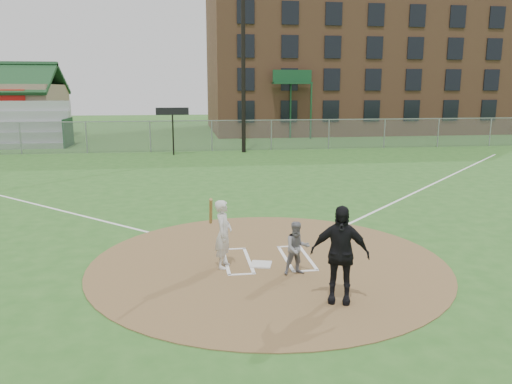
{
  "coord_description": "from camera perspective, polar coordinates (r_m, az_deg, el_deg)",
  "views": [
    {
      "loc": [
        -1.94,
        -11.11,
        4.05
      ],
      "look_at": [
        0.0,
        2.0,
        1.3
      ],
      "focal_mm": 35.0,
      "sensor_mm": 36.0,
      "label": 1
    }
  ],
  "objects": [
    {
      "name": "foul_line_first",
      "position": [
        23.25,
        19.82,
        1.0
      ],
      "size": [
        17.04,
        17.04,
        0.01
      ],
      "primitive_type": "cube",
      "rotation": [
        0.0,
        0.0,
        -0.79
      ],
      "color": "white",
      "rests_on": "ground"
    },
    {
      "name": "batter_at_plate",
      "position": [
        11.41,
        -3.76,
        -4.78
      ],
      "size": [
        0.61,
        1.03,
        1.78
      ],
      "color": "silver",
      "rests_on": "dirt_circle"
    },
    {
      "name": "scoreboard_sign",
      "position": [
        31.36,
        -9.53,
        8.52
      ],
      "size": [
        2.0,
        0.1,
        2.93
      ],
      "color": "black",
      "rests_on": "ground"
    },
    {
      "name": "ground",
      "position": [
        11.99,
        1.41,
        -8.03
      ],
      "size": [
        140.0,
        140.0,
        0.0
      ],
      "primitive_type": "plane",
      "color": "#2B5E20",
      "rests_on": "ground"
    },
    {
      "name": "bleachers",
      "position": [
        39.0,
        -25.06,
        7.01
      ],
      "size": [
        6.08,
        3.2,
        3.2
      ],
      "color": "#B7BABF",
      "rests_on": "ground"
    },
    {
      "name": "outfield_fence",
      "position": [
        33.31,
        -5.07,
        6.45
      ],
      "size": [
        56.08,
        0.08,
        2.03
      ],
      "color": "slate",
      "rests_on": "ground"
    },
    {
      "name": "foul_line_third",
      "position": [
        21.7,
        -27.23,
        -0.34
      ],
      "size": [
        17.04,
        17.04,
        0.01
      ],
      "primitive_type": "cube",
      "rotation": [
        0.0,
        0.0,
        0.79
      ],
      "color": "white",
      "rests_on": "ground"
    },
    {
      "name": "light_pole",
      "position": [
        32.46,
        -1.47,
        16.24
      ],
      "size": [
        1.2,
        0.3,
        12.22
      ],
      "color": "black",
      "rests_on": "ground"
    },
    {
      "name": "umpire",
      "position": [
        9.68,
        9.55,
        -7.0
      ],
      "size": [
        1.21,
        0.82,
        1.9
      ],
      "primitive_type": "imported",
      "rotation": [
        0.0,
        0.0,
        -0.35
      ],
      "color": "black",
      "rests_on": "dirt_circle"
    },
    {
      "name": "home_plate",
      "position": [
        11.74,
        0.58,
        -8.27
      ],
      "size": [
        0.58,
        0.58,
        0.03
      ],
      "primitive_type": "cube",
      "rotation": [
        0.0,
        0.0,
        -0.28
      ],
      "color": "silver",
      "rests_on": "dirt_circle"
    },
    {
      "name": "brick_warehouse",
      "position": [
        52.37,
        12.08,
        15.24
      ],
      "size": [
        30.0,
        17.17,
        15.0
      ],
      "color": "brown",
      "rests_on": "ground"
    },
    {
      "name": "dirt_circle",
      "position": [
        11.98,
        1.41,
        -7.99
      ],
      "size": [
        8.4,
        8.4,
        0.02
      ],
      "primitive_type": "cylinder",
      "color": "brown",
      "rests_on": "ground"
    },
    {
      "name": "batters_boxes",
      "position": [
        12.12,
        1.29,
        -7.68
      ],
      "size": [
        2.08,
        1.88,
        0.01
      ],
      "color": "white",
      "rests_on": "dirt_circle"
    },
    {
      "name": "catcher",
      "position": [
        11.05,
        4.73,
        -6.41
      ],
      "size": [
        0.62,
        0.51,
        1.2
      ],
      "primitive_type": "imported",
      "rotation": [
        0.0,
        0.0,
        0.1
      ],
      "color": "slate",
      "rests_on": "dirt_circle"
    }
  ]
}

